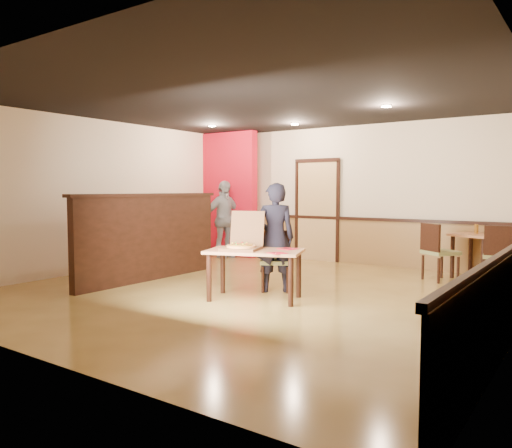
{
  "coord_description": "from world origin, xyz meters",
  "views": [
    {
      "loc": [
        4.17,
        -5.97,
        1.52
      ],
      "look_at": [
        0.02,
        0.0,
        1.01
      ],
      "focal_mm": 35.0,
      "sensor_mm": 36.0,
      "label": 1
    }
  ],
  "objects": [
    {
      "name": "diner",
      "position": [
        0.23,
        0.18,
        0.8
      ],
      "size": [
        0.7,
        0.67,
        1.61
      ],
      "primitive_type": "imported",
      "rotation": [
        0.0,
        0.0,
        3.81
      ],
      "color": "black",
      "rests_on": "floor"
    },
    {
      "name": "chair_rail_back",
      "position": [
        0.0,
        3.45,
        0.92
      ],
      "size": [
        7.0,
        0.06,
        0.06
      ],
      "primitive_type": "cube",
      "color": "black",
      "rests_on": "wall_back"
    },
    {
      "name": "red_accent_panel",
      "position": [
        -2.9,
        3.0,
        1.4
      ],
      "size": [
        1.6,
        0.2,
        2.78
      ],
      "primitive_type": "cube",
      "color": "red",
      "rests_on": "floor"
    },
    {
      "name": "main_table",
      "position": [
        0.29,
        -0.42,
        0.58
      ],
      "size": [
        1.45,
        1.12,
        0.69
      ],
      "rotation": [
        0.0,
        0.0,
        0.34
      ],
      "color": "#AC7148",
      "rests_on": "floor"
    },
    {
      "name": "spot_b",
      "position": [
        -0.8,
        2.5,
        2.78
      ],
      "size": [
        0.14,
        0.14,
        0.02
      ],
      "primitive_type": "cylinder",
      "color": "beige",
      "rests_on": "ceiling"
    },
    {
      "name": "wall_left",
      "position": [
        -3.5,
        0.0,
        1.4
      ],
      "size": [
        0.0,
        7.0,
        7.0
      ],
      "primitive_type": "plane",
      "rotation": [
        1.57,
        0.0,
        1.57
      ],
      "color": "beige",
      "rests_on": "floor"
    },
    {
      "name": "side_table",
      "position": [
        2.46,
        3.05,
        0.58
      ],
      "size": [
        0.91,
        0.91,
        0.76
      ],
      "rotation": [
        0.0,
        0.0,
        -0.35
      ],
      "color": "#AC7148",
      "rests_on": "floor"
    },
    {
      "name": "passerby",
      "position": [
        -2.68,
        2.63,
        0.85
      ],
      "size": [
        0.67,
        1.08,
        1.71
      ],
      "primitive_type": "imported",
      "rotation": [
        0.0,
        0.0,
        1.3
      ],
      "color": "gray",
      "rests_on": "floor"
    },
    {
      "name": "side_chair_right",
      "position": [
        2.91,
        2.43,
        0.53
      ],
      "size": [
        0.54,
        0.54,
        0.97
      ],
      "rotation": [
        0.0,
        0.0,
        3.27
      ],
      "color": "olive",
      "rests_on": "floor"
    },
    {
      "name": "ceiling",
      "position": [
        0.0,
        0.0,
        2.8
      ],
      "size": [
        7.0,
        7.0,
        0.0
      ],
      "primitive_type": "plane",
      "rotation": [
        3.14,
        0.0,
        0.0
      ],
      "color": "black",
      "rests_on": "wall_back"
    },
    {
      "name": "spot_c",
      "position": [
        1.4,
        1.5,
        2.78
      ],
      "size": [
        0.14,
        0.14,
        0.02
      ],
      "primitive_type": "cylinder",
      "color": "beige",
      "rests_on": "ceiling"
    },
    {
      "name": "pizza_box",
      "position": [
        0.12,
        -0.47,
        0.75
      ],
      "size": [
        0.65,
        0.7,
        0.52
      ],
      "rotation": [
        0.0,
        0.0,
        0.32
      ],
      "color": "brown",
      "rests_on": "main_table"
    },
    {
      "name": "booth_partition",
      "position": [
        -2.0,
        -0.2,
        0.74
      ],
      "size": [
        0.2,
        3.1,
        1.44
      ],
      "color": "black",
      "rests_on": "floor"
    },
    {
      "name": "condiment",
      "position": [
        2.42,
        3.14,
        0.84
      ],
      "size": [
        0.06,
        0.06,
        0.16
      ],
      "primitive_type": "cylinder",
      "color": "brown",
      "rests_on": "side_table"
    },
    {
      "name": "wainscot_back",
      "position": [
        0.0,
        3.47,
        0.45
      ],
      "size": [
        7.0,
        0.04,
        0.9
      ],
      "primitive_type": "cube",
      "color": "olive",
      "rests_on": "floor"
    },
    {
      "name": "pizza",
      "position": [
        0.13,
        -0.52,
        0.74
      ],
      "size": [
        0.46,
        0.46,
        0.03
      ],
      "primitive_type": "cylinder",
      "rotation": [
        0.0,
        0.0,
        -0.17
      ],
      "color": "#F0A157",
      "rests_on": "pizza_box"
    },
    {
      "name": "napkin_far",
      "position": [
        0.61,
        -0.07,
        0.69
      ],
      "size": [
        0.28,
        0.28,
        0.01
      ],
      "rotation": [
        0.0,
        0.0,
        -0.22
      ],
      "color": "red",
      "rests_on": "main_table"
    },
    {
      "name": "back_door",
      "position": [
        -0.8,
        3.46,
        1.05
      ],
      "size": [
        0.9,
        0.06,
        2.1
      ],
      "primitive_type": "cube",
      "color": "#DEB472",
      "rests_on": "wall_back"
    },
    {
      "name": "diner_chair",
      "position": [
        0.17,
        0.31,
        0.49
      ],
      "size": [
        0.6,
        0.6,
        0.89
      ],
      "rotation": [
        0.0,
        0.0,
        0.51
      ],
      "color": "olive",
      "rests_on": "floor"
    },
    {
      "name": "floor",
      "position": [
        0.0,
        0.0,
        0.0
      ],
      "size": [
        7.0,
        7.0,
        0.0
      ],
      "primitive_type": "plane",
      "color": "tan",
      "rests_on": "ground"
    },
    {
      "name": "side_chair_left",
      "position": [
        1.96,
        2.44,
        0.52
      ],
      "size": [
        0.66,
        0.66,
        0.95
      ],
      "rotation": [
        0.0,
        0.0,
        2.52
      ],
      "color": "olive",
      "rests_on": "floor"
    },
    {
      "name": "wall_back",
      "position": [
        0.0,
        3.5,
        1.4
      ],
      "size": [
        7.0,
        0.0,
        7.0
      ],
      "primitive_type": "plane",
      "rotation": [
        1.57,
        0.0,
        0.0
      ],
      "color": "beige",
      "rests_on": "floor"
    },
    {
      "name": "spot_a",
      "position": [
        -2.3,
        1.8,
        2.78
      ],
      "size": [
        0.14,
        0.14,
        0.02
      ],
      "primitive_type": "cylinder",
      "color": "beige",
      "rests_on": "ceiling"
    },
    {
      "name": "napkin_near",
      "position": [
        0.74,
        -0.55,
        0.69
      ],
      "size": [
        0.27,
        0.27,
        0.01
      ],
      "rotation": [
        0.0,
        0.0,
        -0.35
      ],
      "color": "red",
      "rests_on": "main_table"
    }
  ]
}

